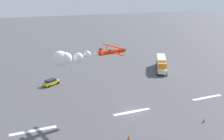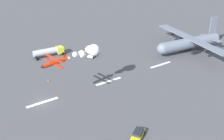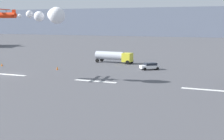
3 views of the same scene
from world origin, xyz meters
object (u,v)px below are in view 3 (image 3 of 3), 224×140
Objects in this scene: stunt_biplane_red at (44,15)px; traffic_cone_far at (57,68)px; traffic_cone_near at (2,65)px; fuel_tanker_truck at (114,56)px; airport_staff_sedan at (150,66)px.

traffic_cone_far is at bearing 113.13° from stunt_biplane_red.
traffic_cone_near is 15.41m from traffic_cone_far.
airport_staff_sedan is at bearing -33.98° from fuel_tanker_truck.
traffic_cone_near is at bearing 149.22° from stunt_biplane_red.
fuel_tanker_truck is 27.54m from traffic_cone_near.
fuel_tanker_truck is at bearing 146.02° from airport_staff_sedan.
airport_staff_sedan is (11.70, -7.88, -0.94)m from fuel_tanker_truck.
traffic_cone_near is (-20.63, 12.29, -11.19)m from stunt_biplane_red.
traffic_cone_far is (-7.08, -15.90, -1.38)m from fuel_tanker_truck.
fuel_tanker_truck is at bearing 86.20° from stunt_biplane_red.
fuel_tanker_truck is 13.44× the size of traffic_cone_far.
fuel_tanker_truck is 14.14m from airport_staff_sedan.
stunt_biplane_red reaches higher than traffic_cone_near.
traffic_cone_near is 1.00× the size of traffic_cone_far.
fuel_tanker_truck is 17.46m from traffic_cone_far.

